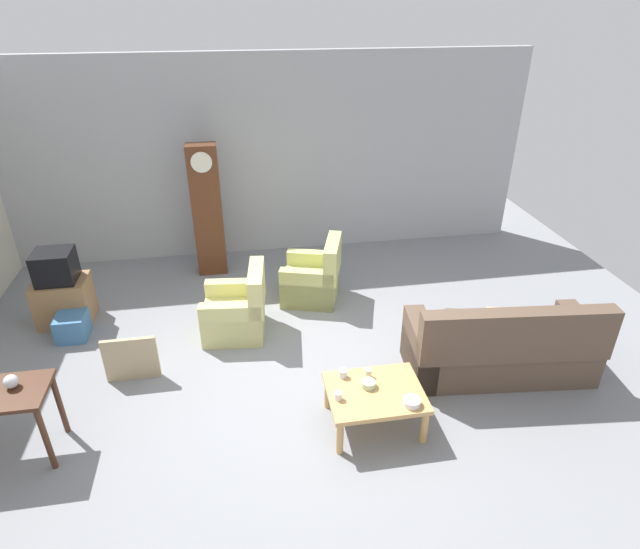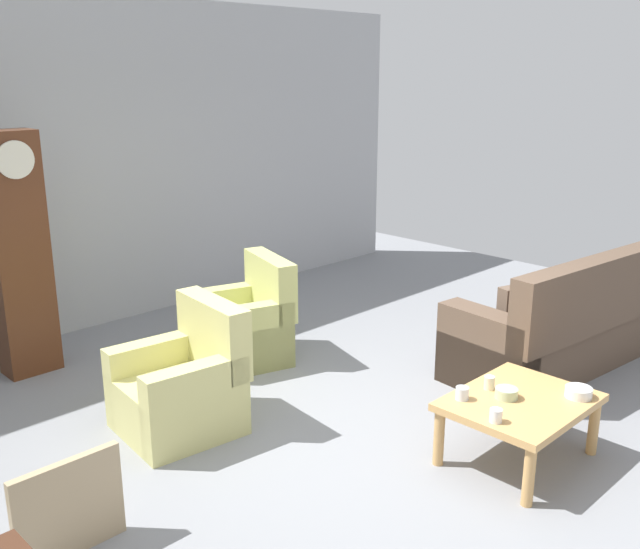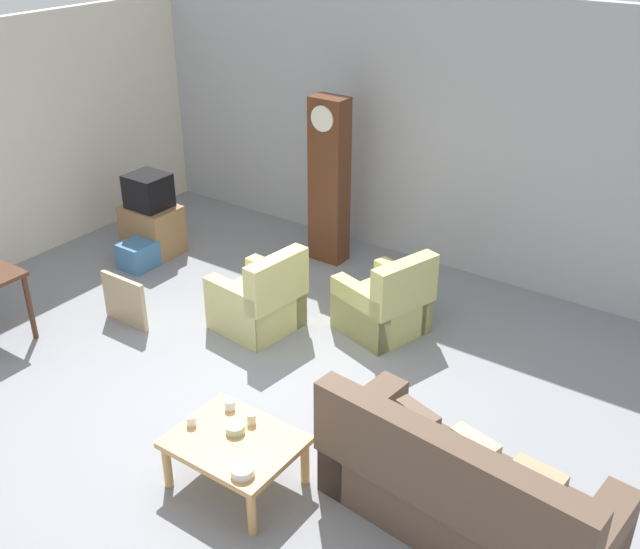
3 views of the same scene
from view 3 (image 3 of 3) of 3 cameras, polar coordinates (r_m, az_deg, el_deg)
ground_plane at (r=6.94m, az=-5.64°, el=-9.66°), size 10.40×10.40×0.00m
garage_door_wall at (r=8.93m, az=9.15°, el=10.47°), size 8.40×0.16×3.20m
couch_floral at (r=5.61m, az=10.76°, el=-16.13°), size 2.18×1.09×1.04m
armchair_olive_near at (r=7.84m, az=-4.65°, el=-2.14°), size 0.87×0.84×0.92m
armchair_olive_far at (r=7.78m, az=4.96°, el=-2.39°), size 0.98×0.96×0.92m
coffee_table_wood at (r=5.90m, az=-6.49°, el=-12.87°), size 0.96×0.76×0.44m
grandfather_clock at (r=9.01m, az=0.71°, el=7.14°), size 0.44×0.30×2.04m
tv_stand_cabinet at (r=9.70m, az=-12.64°, el=3.39°), size 0.68×0.52×0.62m
tv_crt at (r=9.50m, az=-12.96°, el=6.24°), size 0.48×0.44×0.42m
framed_picture_leaning at (r=8.17m, az=-14.68°, el=-1.96°), size 0.60×0.05×0.55m
storage_box_blue at (r=9.39m, az=-13.70°, el=1.46°), size 0.37×0.40×0.33m
cup_white_porcelain at (r=6.02m, az=-9.78°, el=-10.91°), size 0.08×0.08×0.08m
cup_blue_rimmed at (r=6.13m, az=-6.89°, el=-9.83°), size 0.09×0.09×0.08m
cup_cream_tall at (r=5.97m, az=-5.25°, el=-10.89°), size 0.07×0.07×0.09m
bowl_white_stacked at (r=5.55m, az=-5.93°, el=-14.66°), size 0.17×0.17×0.07m
bowl_shallow_green at (r=5.91m, az=-6.48°, el=-11.59°), size 0.15×0.15×0.07m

